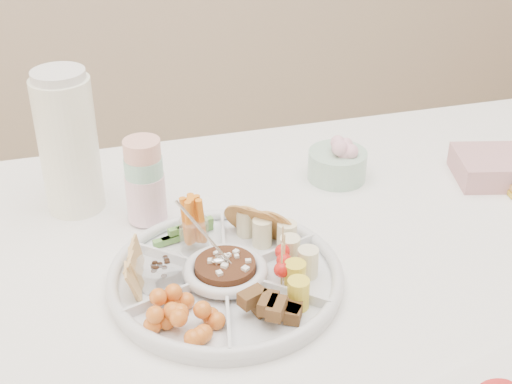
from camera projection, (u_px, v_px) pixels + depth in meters
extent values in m
cylinder|color=silver|center=(225.00, 274.00, 1.16)|extent=(0.48, 0.48, 0.04)
cylinder|color=#361E0A|center=(225.00, 271.00, 1.16)|extent=(0.12, 0.12, 0.04)
cylinder|color=#BADFB5|center=(144.00, 172.00, 1.29)|extent=(0.09, 0.09, 0.20)
cylinder|color=white|center=(68.00, 141.00, 1.32)|extent=(0.12, 0.12, 0.28)
cylinder|color=#91CEAF|center=(338.00, 159.00, 1.46)|extent=(0.14, 0.14, 0.09)
cube|color=#C1888D|center=(494.00, 167.00, 1.47)|extent=(0.18, 0.17, 0.05)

